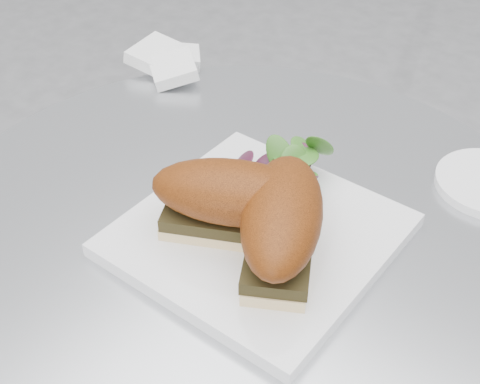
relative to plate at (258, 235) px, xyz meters
name	(u,v)px	position (x,y,z in m)	size (l,w,h in m)	color
table	(240,364)	(-0.03, 0.01, -0.25)	(0.70, 0.70, 0.73)	#B8BBC0
plate	(258,235)	(0.00, 0.00, 0.00)	(0.25, 0.25, 0.02)	white
sandwich_left	(234,199)	(-0.02, -0.02, 0.05)	(0.18, 0.14, 0.08)	beige
sandwich_right	(282,221)	(0.04, -0.01, 0.05)	(0.15, 0.19, 0.08)	beige
salad	(281,166)	(-0.02, 0.08, 0.03)	(0.10, 0.10, 0.05)	#40822A
napkin	(168,68)	(-0.31, 0.21, 0.00)	(0.10, 0.10, 0.02)	white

